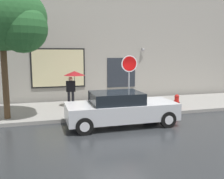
# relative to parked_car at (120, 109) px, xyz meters

# --- Properties ---
(ground_plane) EXTENTS (60.00, 60.00, 0.00)m
(ground_plane) POSITION_rel_parked_car_xyz_m (-0.13, -0.03, -0.68)
(ground_plane) COLOR #282B2D
(sidewalk) EXTENTS (20.00, 4.00, 0.15)m
(sidewalk) POSITION_rel_parked_car_xyz_m (-0.13, 2.97, -0.60)
(sidewalk) COLOR gray
(sidewalk) RESTS_ON ground
(building_facade) EXTENTS (20.00, 0.67, 7.00)m
(building_facade) POSITION_rel_parked_car_xyz_m (-0.15, 5.46, 2.80)
(building_facade) COLOR #9E998E
(building_facade) RESTS_ON ground
(parked_car) EXTENTS (4.38, 1.85, 1.36)m
(parked_car) POSITION_rel_parked_car_xyz_m (0.00, 0.00, 0.00)
(parked_car) COLOR #B7BABF
(parked_car) RESTS_ON ground
(fire_hydrant) EXTENTS (0.30, 0.44, 0.70)m
(fire_hydrant) POSITION_rel_parked_car_xyz_m (3.46, 1.55, -0.18)
(fire_hydrant) COLOR red
(fire_hydrant) RESTS_ON sidewalk
(pedestrian_with_umbrella) EXTENTS (1.07, 1.07, 1.83)m
(pedestrian_with_umbrella) POSITION_rel_parked_car_xyz_m (-1.43, 3.40, 0.96)
(pedestrian_with_umbrella) COLOR black
(pedestrian_with_umbrella) RESTS_ON sidewalk
(street_tree) EXTENTS (3.59, 3.05, 5.51)m
(street_tree) POSITION_rel_parked_car_xyz_m (-4.28, 1.69, 3.54)
(street_tree) COLOR #4C3823
(street_tree) RESTS_ON sidewalk
(stop_sign) EXTENTS (0.76, 0.10, 2.64)m
(stop_sign) POSITION_rel_parked_car_xyz_m (0.87, 1.42, 1.34)
(stop_sign) COLOR gray
(stop_sign) RESTS_ON sidewalk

